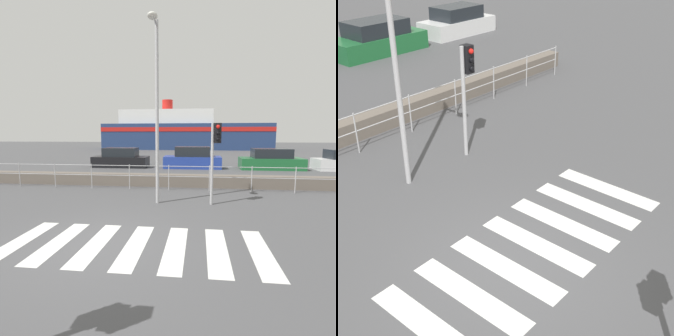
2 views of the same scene
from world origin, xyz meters
TOP-DOWN VIEW (x-y plane):
  - ground_plane at (0.00, 0.00)m, footprint 160.00×160.00m
  - crosswalk at (0.83, 0.00)m, footprint 5.85×2.40m
  - traffic_light_far at (2.77, 3.69)m, footprint 0.34×0.32m
  - streetlamp at (0.74, 3.52)m, footprint 0.32×1.05m
  - parked_car_green at (7.31, 13.88)m, footprint 4.31×1.88m
  - parked_car_white at (12.30, 13.88)m, footprint 3.96×1.80m

SIDE VIEW (x-z plane):
  - ground_plane at x=0.00m, z-range 0.00..0.00m
  - crosswalk at x=0.83m, z-range 0.00..0.01m
  - parked_car_white at x=12.30m, z-range -0.11..1.32m
  - parked_car_green at x=7.31m, z-range -0.11..1.36m
  - traffic_light_far at x=2.77m, z-range 0.67..3.52m
  - streetlamp at x=0.74m, z-range 0.73..6.98m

